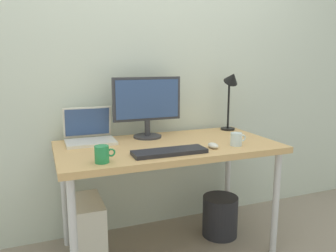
# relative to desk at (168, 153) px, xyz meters

# --- Properties ---
(ground_plane) EXTENTS (6.00, 6.00, 0.00)m
(ground_plane) POSITION_rel_desk_xyz_m (0.00, 0.00, -0.68)
(ground_plane) COLOR gray
(back_wall) EXTENTS (4.40, 0.04, 2.60)m
(back_wall) POSITION_rel_desk_xyz_m (0.00, 0.42, 0.62)
(back_wall) COLOR silver
(back_wall) RESTS_ON ground_plane
(desk) EXTENTS (1.42, 0.73, 0.75)m
(desk) POSITION_rel_desk_xyz_m (0.00, 0.00, 0.00)
(desk) COLOR tan
(desk) RESTS_ON ground_plane
(monitor) EXTENTS (0.49, 0.20, 0.43)m
(monitor) POSITION_rel_desk_xyz_m (-0.07, 0.23, 0.31)
(monitor) COLOR #333338
(monitor) RESTS_ON desk
(laptop) EXTENTS (0.32, 0.26, 0.23)m
(laptop) POSITION_rel_desk_xyz_m (-0.47, 0.25, 0.12)
(laptop) COLOR silver
(laptop) RESTS_ON desk
(desk_lamp) EXTENTS (0.11, 0.16, 0.47)m
(desk_lamp) POSITION_rel_desk_xyz_m (0.61, 0.23, 0.40)
(desk_lamp) COLOR black
(desk_lamp) RESTS_ON desk
(keyboard) EXTENTS (0.44, 0.14, 0.02)m
(keyboard) POSITION_rel_desk_xyz_m (-0.08, -0.22, 0.08)
(keyboard) COLOR #232328
(keyboard) RESTS_ON desk
(mouse) EXTENTS (0.06, 0.09, 0.03)m
(mouse) POSITION_rel_desk_xyz_m (0.22, -0.20, 0.08)
(mouse) COLOR silver
(mouse) RESTS_ON desk
(coffee_mug) EXTENTS (0.11, 0.08, 0.09)m
(coffee_mug) POSITION_rel_desk_xyz_m (-0.48, -0.26, 0.11)
(coffee_mug) COLOR #268C4C
(coffee_mug) RESTS_ON desk
(glass_cup) EXTENTS (0.11, 0.07, 0.08)m
(glass_cup) POSITION_rel_desk_xyz_m (0.39, -0.20, 0.11)
(glass_cup) COLOR silver
(glass_cup) RESTS_ON desk
(computer_tower) EXTENTS (0.18, 0.36, 0.42)m
(computer_tower) POSITION_rel_desk_xyz_m (-0.53, 0.04, -0.47)
(computer_tower) COLOR silver
(computer_tower) RESTS_ON ground_plane
(wastebasket) EXTENTS (0.26, 0.26, 0.30)m
(wastebasket) POSITION_rel_desk_xyz_m (0.43, 0.03, -0.53)
(wastebasket) COLOR #232328
(wastebasket) RESTS_ON ground_plane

